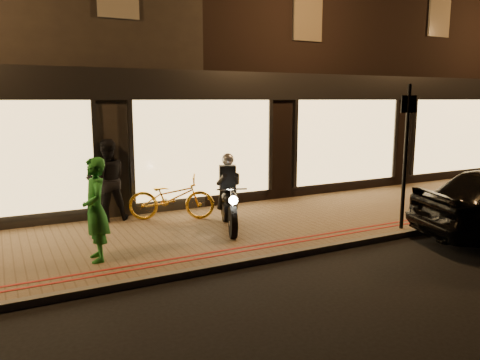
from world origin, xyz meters
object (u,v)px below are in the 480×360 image
Objects in this scene: motorcycle at (229,200)px; bicycle_gold at (171,198)px; person_green at (96,210)px; sign_post at (406,149)px.

bicycle_gold is at bearing 141.16° from motorcycle.
person_green is at bearing 158.77° from bicycle_gold.
person_green reaches higher than motorcycle.
person_green is (-2.03, -2.03, 0.37)m from bicycle_gold.
sign_post is 1.56× the size of bicycle_gold.
motorcycle is 0.97× the size of bicycle_gold.
sign_post is 5.16m from bicycle_gold.
motorcycle is 2.94m from person_green.
person_green reaches higher than bicycle_gold.
bicycle_gold is at bearing 135.79° from person_green.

